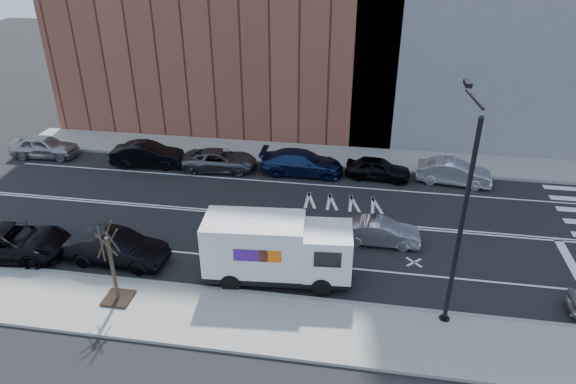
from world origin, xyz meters
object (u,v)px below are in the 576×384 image
(far_parked_a, at_px, (44,146))
(far_parked_b, at_px, (148,155))
(fedex_van, at_px, (276,249))
(driving_sedan, at_px, (381,232))

(far_parked_a, distance_m, far_parked_b, 7.82)
(fedex_van, relative_size, driving_sedan, 1.73)
(fedex_van, relative_size, far_parked_a, 1.51)
(far_parked_b, distance_m, driving_sedan, 17.27)
(driving_sedan, bearing_deg, fedex_van, 128.63)
(far_parked_a, height_order, far_parked_b, far_parked_b)
(fedex_van, distance_m, far_parked_b, 15.52)
(fedex_van, height_order, far_parked_b, fedex_van)
(far_parked_a, relative_size, far_parked_b, 0.95)
(fedex_van, bearing_deg, driving_sedan, 33.85)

